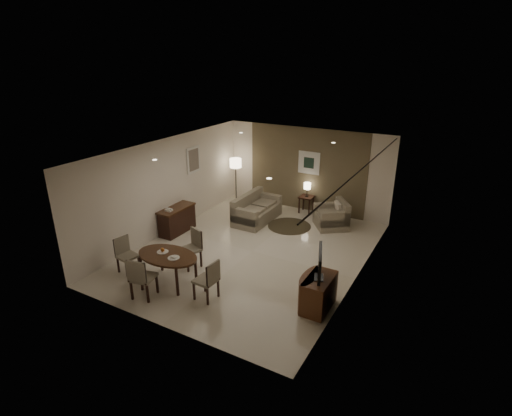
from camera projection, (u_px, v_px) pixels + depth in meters
The scene contains 31 objects.
room_shell at pixel (260, 198), 10.28m from camera, with size 5.50×7.00×2.70m.
taupe_accent at pixel (306, 170), 12.79m from camera, with size 3.96×0.03×2.70m, color brown.
curtain_wall at pixel (358, 225), 8.75m from camera, with size 0.08×6.70×2.58m, color beige, non-canonical shape.
curtain_rod at pixel (364, 167), 8.27m from camera, with size 0.03×0.03×6.80m, color black.
art_back_frame at pixel (309, 163), 12.63m from camera, with size 0.72×0.03×0.72m, color silver.
art_back_canvas at pixel (309, 163), 12.62m from camera, with size 0.34×0.01×0.34m, color #192E22.
art_left_frame at pixel (193, 160), 11.99m from camera, with size 0.03×0.60×0.80m, color silver.
art_left_canvas at pixel (194, 160), 11.98m from camera, with size 0.01×0.46×0.64m, color gray.
downlight_nl at pixel (155, 160), 8.65m from camera, with size 0.10×0.10×0.01m, color white.
downlight_nr at pixel (269, 178), 7.37m from camera, with size 0.10×0.10×0.01m, color white.
downlight_fl at pixel (241, 133), 11.57m from camera, with size 0.10×0.10×0.01m, color white.
downlight_fr at pixel (333, 143), 10.30m from camera, with size 0.10×0.10×0.01m, color white.
console_desk at pixel (177, 220), 11.45m from camera, with size 0.48×1.20×0.75m, color #4C2C18, non-canonical shape.
telephone at pixel (169, 210), 11.05m from camera, with size 0.20×0.14×0.09m, color white, non-canonical shape.
tv_cabinet at pixel (319, 293), 8.01m from camera, with size 0.48×0.90×0.70m, color brown, non-canonical shape.
flat_tv at pixel (320, 263), 7.77m from camera, with size 0.06×0.88×0.60m, color black, non-canonical shape.
dining_table at pixel (169, 269), 8.93m from camera, with size 1.47×0.92×0.69m, color #4C2C18, non-canonical shape.
chair_near at pixel (143, 277), 8.36m from camera, with size 0.46×0.46×0.95m, color gray, non-canonical shape.
chair_far at pixel (190, 249), 9.55m from camera, with size 0.45×0.45×0.93m, color gray, non-canonical shape.
chair_left at pixel (128, 256), 9.32m from camera, with size 0.41×0.41×0.85m, color gray, non-canonical shape.
chair_right at pixel (206, 280), 8.30m from camera, with size 0.43×0.43×0.90m, color gray, non-canonical shape.
plate_a at pixel (163, 252), 8.92m from camera, with size 0.26×0.26×0.02m, color white.
plate_b at pixel (174, 258), 8.66m from camera, with size 0.26×0.26×0.02m, color white.
fruit_apple at pixel (163, 250), 8.90m from camera, with size 0.09×0.09×0.09m, color #B35514.
napkin at pixel (174, 257), 8.65m from camera, with size 0.12×0.08×0.03m, color white.
round_rug at pixel (289, 226), 11.96m from camera, with size 1.29×1.29×0.01m, color #433725.
sofa at pixel (257, 208), 12.22m from camera, with size 0.87×1.73×0.82m, color gray, non-canonical shape.
armchair at pixel (331, 214), 11.77m from camera, with size 0.91×0.86×0.81m, color gray, non-canonical shape.
side_table at pixel (306, 204), 12.90m from camera, with size 0.43×0.43×0.55m, color black, non-canonical shape.
table_lamp at pixel (307, 189), 12.72m from camera, with size 0.22×0.22×0.50m, color #FFEAC1, non-canonical shape.
floor_lamp at pixel (236, 181), 13.59m from camera, with size 0.39×0.39×1.56m, color #FFE5B7, non-canonical shape.
Camera 1 is at (4.65, -8.08, 4.86)m, focal length 28.00 mm.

